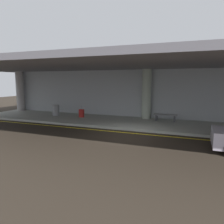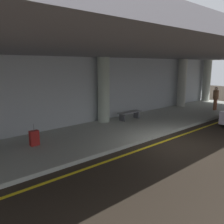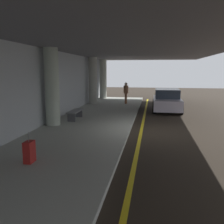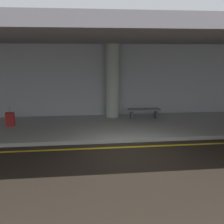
% 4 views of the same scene
% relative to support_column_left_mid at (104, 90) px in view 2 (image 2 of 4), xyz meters
% --- Properties ---
extents(ground_plane, '(60.00, 60.00, 0.00)m').
position_rel_support_column_left_mid_xyz_m(ground_plane, '(0.00, -4.75, -1.97)').
color(ground_plane, '#2C241C').
extents(sidewalk, '(26.00, 4.20, 0.15)m').
position_rel_support_column_left_mid_xyz_m(sidewalk, '(0.00, -1.65, -1.90)').
color(sidewalk, '#AAAEA4').
rests_on(sidewalk, ground).
extents(lane_stripe_yellow, '(26.00, 0.14, 0.01)m').
position_rel_support_column_left_mid_xyz_m(lane_stripe_yellow, '(0.00, -4.24, -1.97)').
color(lane_stripe_yellow, yellow).
rests_on(lane_stripe_yellow, ground).
extents(support_column_left_mid, '(0.67, 0.67, 3.65)m').
position_rel_support_column_left_mid_xyz_m(support_column_left_mid, '(0.00, 0.00, 0.00)').
color(support_column_left_mid, '#AAB4A3').
rests_on(support_column_left_mid, sidewalk).
extents(support_column_center, '(0.67, 0.67, 3.65)m').
position_rel_support_column_left_mid_xyz_m(support_column_center, '(8.00, 0.00, 0.00)').
color(support_column_center, '#B1B1A5').
rests_on(support_column_center, sidewalk).
extents(support_column_right_mid, '(0.67, 0.67, 3.65)m').
position_rel_support_column_left_mid_xyz_m(support_column_right_mid, '(12.00, 0.00, 0.00)').
color(support_column_right_mid, '#B0B4A6').
rests_on(support_column_right_mid, sidewalk).
extents(ceiling_overhang, '(28.00, 13.20, 0.30)m').
position_rel_support_column_left_mid_xyz_m(ceiling_overhang, '(0.00, -2.15, 1.97)').
color(ceiling_overhang, slate).
rests_on(ceiling_overhang, support_column_far_left).
extents(terminal_back_wall, '(26.00, 0.30, 3.80)m').
position_rel_support_column_left_mid_xyz_m(terminal_back_wall, '(0.00, 0.60, -0.07)').
color(terminal_back_wall, '#AAAFB4').
rests_on(terminal_back_wall, ground).
extents(traveler_with_luggage, '(0.38, 0.38, 1.68)m').
position_rel_support_column_left_mid_xyz_m(traveler_with_luggage, '(8.36, -2.60, -0.86)').
color(traveler_with_luggage, brown).
rests_on(traveler_with_luggage, sidewalk).
extents(suitcase_upright_primary, '(0.36, 0.22, 0.90)m').
position_rel_support_column_left_mid_xyz_m(suitcase_upright_primary, '(-4.77, -1.29, -1.51)').
color(suitcase_upright_primary, maroon).
rests_on(suitcase_upright_primary, sidewalk).
extents(bench_metal, '(1.60, 0.50, 0.48)m').
position_rel_support_column_left_mid_xyz_m(bench_metal, '(1.50, -0.61, -1.47)').
color(bench_metal, slate).
rests_on(bench_metal, sidewalk).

